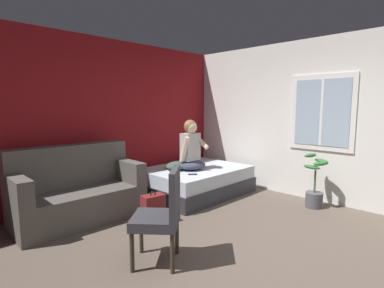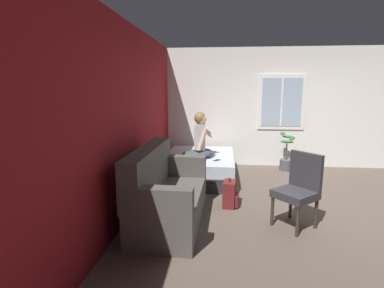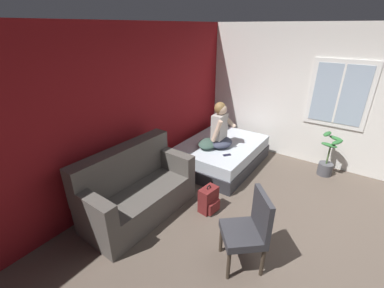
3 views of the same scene
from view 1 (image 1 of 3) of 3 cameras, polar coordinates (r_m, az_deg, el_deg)
ground_plane at (r=3.41m, az=13.14°, el=-20.88°), size 40.00×40.00×0.00m
wall_back_accent at (r=5.31m, az=-16.22°, el=4.35°), size 9.81×0.16×2.70m
wall_side_with_window at (r=5.30m, az=27.76°, el=3.81°), size 0.19×7.43×2.70m
bed at (r=5.50m, az=0.66°, el=-7.02°), size 1.86×1.38×0.48m
couch at (r=4.54m, az=-21.00°, el=-8.56°), size 1.72×0.87×1.04m
side_chair at (r=3.10m, az=-5.69°, el=-12.86°), size 0.65×0.65×0.98m
person_seated at (r=5.26m, az=-0.18°, el=-1.02°), size 0.54×0.46×0.88m
backpack at (r=4.19m, az=-7.33°, el=-12.34°), size 0.32×0.26×0.46m
throw_pillow at (r=5.30m, az=-2.79°, el=-4.10°), size 0.56×0.48×0.14m
cell_phone at (r=4.91m, az=0.13°, el=-5.80°), size 0.16×0.14×0.01m
potted_plant at (r=5.13m, az=22.32°, el=-7.89°), size 0.39×0.37×0.85m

